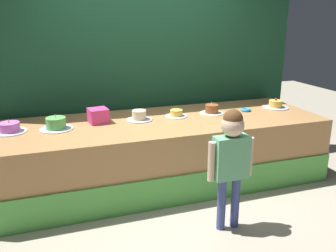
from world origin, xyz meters
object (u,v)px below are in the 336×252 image
at_px(cake_far_left, 10,128).
at_px(cake_center_right, 176,114).
at_px(cake_right, 212,110).
at_px(cake_far_right, 275,105).
at_px(child_figure, 231,154).
at_px(donut, 246,110).
at_px(pink_box, 98,116).
at_px(cake_center_left, 139,116).
at_px(cake_left, 56,124).

distance_m(cake_far_left, cake_center_right, 1.82).
height_order(cake_right, cake_far_right, cake_right).
relative_size(cake_far_left, cake_center_right, 1.26).
xyz_separation_m(child_figure, donut, (0.85, 1.20, 0.04)).
xyz_separation_m(pink_box, cake_far_right, (2.27, -0.05, -0.04)).
xyz_separation_m(pink_box, cake_far_left, (-0.91, -0.05, -0.04)).
relative_size(cake_center_left, cake_center_right, 1.13).
xyz_separation_m(cake_center_left, cake_far_right, (1.82, -0.00, -0.01)).
bearing_deg(cake_center_left, cake_left, -176.39).
height_order(cake_center_right, cake_far_right, cake_far_right).
relative_size(child_figure, cake_right, 3.97).
bearing_deg(cake_far_right, cake_far_left, -179.95).
height_order(child_figure, cake_center_left, child_figure).
distance_m(cake_far_left, cake_far_right, 3.18).
distance_m(pink_box, cake_far_left, 0.91).
xyz_separation_m(child_figure, cake_far_right, (1.31, 1.23, 0.06)).
bearing_deg(child_figure, cake_center_left, 112.41).
bearing_deg(cake_right, cake_far_left, -179.83).
relative_size(child_figure, cake_center_right, 4.25).
distance_m(cake_center_right, cake_far_right, 1.36).
bearing_deg(cake_far_left, cake_far_right, 0.05).
height_order(cake_far_left, cake_right, cake_right).
relative_size(cake_right, cake_far_right, 0.83).
distance_m(child_figure, cake_right, 1.30).
relative_size(cake_left, cake_right, 1.21).
height_order(pink_box, cake_center_left, pink_box).
distance_m(child_figure, cake_far_left, 2.24).
xyz_separation_m(cake_far_left, cake_center_left, (1.36, 0.01, 0.00)).
xyz_separation_m(pink_box, cake_right, (1.36, -0.05, -0.03)).
xyz_separation_m(donut, cake_far_right, (0.45, 0.03, 0.02)).
xyz_separation_m(pink_box, cake_center_right, (0.91, -0.04, -0.05)).
bearing_deg(cake_far_left, child_figure, -33.27).
bearing_deg(cake_center_left, cake_center_right, 1.10).
relative_size(cake_far_left, cake_far_right, 0.99).
distance_m(donut, cake_center_right, 0.91).
distance_m(child_figure, cake_center_right, 1.25).
height_order(child_figure, donut, child_figure).
bearing_deg(cake_right, pink_box, 178.05).
relative_size(child_figure, cake_left, 3.27).
bearing_deg(pink_box, cake_center_right, -2.34).
bearing_deg(cake_left, pink_box, 12.79).
xyz_separation_m(cake_right, cake_far_right, (0.91, -0.00, -0.01)).
bearing_deg(cake_right, child_figure, -107.91).
height_order(cake_center_right, cake_right, cake_right).
distance_m(pink_box, cake_right, 1.37).
bearing_deg(cake_far_right, cake_left, -178.88).
bearing_deg(pink_box, cake_left, -167.21).
xyz_separation_m(donut, cake_center_right, (-0.91, 0.04, 0.02)).
bearing_deg(pink_box, cake_far_right, -1.26).
distance_m(cake_left, cake_far_right, 2.73).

